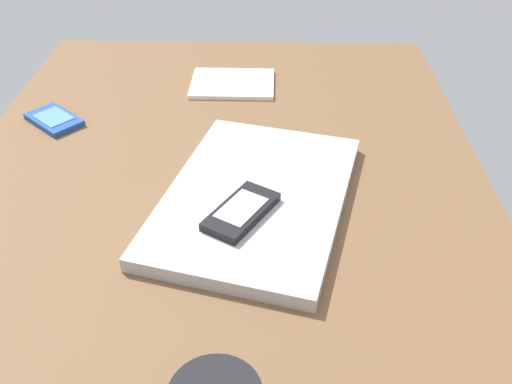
{
  "coord_description": "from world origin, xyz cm",
  "views": [
    {
      "loc": [
        62.07,
        7.17,
        51.81
      ],
      "look_at": [
        -0.92,
        5.51,
        5.0
      ],
      "focal_mm": 39.81,
      "sensor_mm": 36.0,
      "label": 1
    }
  ],
  "objects_px": {
    "laptop_closed": "(256,198)",
    "cell_phone_on_laptop": "(241,211)",
    "notepad": "(235,84)",
    "cell_phone_on_desk": "(54,120)"
  },
  "relations": [
    {
      "from": "laptop_closed",
      "to": "cell_phone_on_laptop",
      "type": "xyz_separation_m",
      "value": [
        0.05,
        -0.02,
        0.02
      ]
    },
    {
      "from": "laptop_closed",
      "to": "cell_phone_on_desk",
      "type": "distance_m",
      "value": 0.42
    },
    {
      "from": "notepad",
      "to": "cell_phone_on_desk",
      "type": "bearing_deg",
      "value": -63.2
    },
    {
      "from": "laptop_closed",
      "to": "cell_phone_on_laptop",
      "type": "distance_m",
      "value": 0.06
    },
    {
      "from": "laptop_closed",
      "to": "notepad",
      "type": "height_order",
      "value": "laptop_closed"
    },
    {
      "from": "cell_phone_on_desk",
      "to": "notepad",
      "type": "height_order",
      "value": "cell_phone_on_desk"
    },
    {
      "from": "laptop_closed",
      "to": "cell_phone_on_laptop",
      "type": "bearing_deg",
      "value": -4.56
    },
    {
      "from": "laptop_closed",
      "to": "cell_phone_on_desk",
      "type": "xyz_separation_m",
      "value": [
        -0.22,
        -0.35,
        -0.0
      ]
    },
    {
      "from": "cell_phone_on_laptop",
      "to": "cell_phone_on_desk",
      "type": "relative_size",
      "value": 1.08
    },
    {
      "from": "cell_phone_on_laptop",
      "to": "cell_phone_on_desk",
      "type": "bearing_deg",
      "value": -128.95
    }
  ]
}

